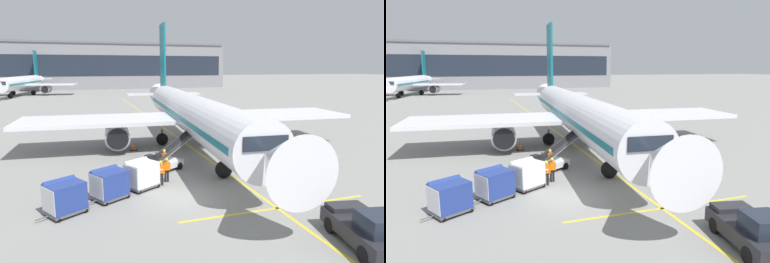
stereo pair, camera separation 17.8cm
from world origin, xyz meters
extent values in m
plane|color=gray|center=(0.00, 0.00, 0.00)|extent=(600.00, 600.00, 0.00)
cylinder|color=white|center=(4.74, 12.78, 3.48)|extent=(6.31, 33.08, 3.66)
cube|color=#146B7A|center=(4.74, 12.78, 3.48)|extent=(6.24, 31.77, 0.44)
cone|color=white|center=(3.26, -5.44, 3.48)|extent=(3.76, 3.93, 3.48)
cone|color=white|center=(6.31, 32.08, 3.75)|extent=(3.57, 6.09, 3.11)
cube|color=white|center=(-3.70, 14.29, 2.93)|extent=(16.10, 7.82, 0.36)
cylinder|color=#93969E|center=(-2.52, 13.53, 1.62)|extent=(2.61, 4.45, 2.27)
cylinder|color=black|center=(-2.69, 11.35, 1.62)|extent=(1.93, 0.28, 1.93)
cube|color=white|center=(13.33, 12.90, 2.93)|extent=(16.10, 7.82, 0.36)
cylinder|color=#93969E|center=(12.03, 12.35, 1.62)|extent=(2.61, 4.45, 2.27)
cylinder|color=black|center=(11.85, 10.17, 1.62)|extent=(1.93, 0.28, 1.93)
cube|color=#146B7A|center=(6.19, 30.62, 9.14)|extent=(0.60, 3.96, 9.87)
cube|color=white|center=(6.17, 30.33, 4.03)|extent=(10.80, 3.48, 0.20)
cube|color=#1E2633|center=(3.47, -2.89, 4.03)|extent=(2.69, 1.85, 0.81)
cylinder|color=#47474C|center=(3.95, 2.94, 1.14)|extent=(0.22, 0.22, 1.02)
sphere|color=black|center=(3.95, 2.94, 0.63)|extent=(1.25, 1.25, 1.25)
cylinder|color=#47474C|center=(2.14, 14.64, 1.14)|extent=(0.22, 0.22, 1.02)
sphere|color=black|center=(2.14, 14.64, 0.63)|extent=(1.25, 1.25, 1.25)
cylinder|color=#47474C|center=(7.61, 14.19, 1.14)|extent=(0.22, 0.22, 1.02)
sphere|color=black|center=(7.61, 14.19, 0.63)|extent=(1.25, 1.25, 1.25)
cube|color=silver|center=(0.03, 5.89, 0.50)|extent=(3.73, 3.16, 0.44)
cube|color=black|center=(-0.95, 5.70, 1.07)|extent=(0.81, 0.79, 0.70)
cylinder|color=#333338|center=(-0.37, 6.06, 1.12)|extent=(0.08, 0.08, 0.80)
cube|color=silver|center=(1.09, 6.55, 1.62)|extent=(4.66, 3.38, 1.96)
cube|color=black|center=(1.09, 6.55, 1.71)|extent=(4.47, 3.18, 1.81)
cube|color=#333338|center=(1.32, 6.17, 1.74)|extent=(4.16, 2.63, 1.99)
cube|color=#333338|center=(0.86, 6.92, 1.74)|extent=(4.16, 2.63, 1.99)
cylinder|color=black|center=(1.43, 5.89, 0.28)|extent=(0.58, 0.47, 0.56)
cylinder|color=black|center=(0.65, 7.14, 0.28)|extent=(0.58, 0.47, 0.56)
cylinder|color=black|center=(-0.59, 4.63, 0.28)|extent=(0.58, 0.47, 0.56)
cylinder|color=black|center=(-1.37, 5.88, 0.28)|extent=(0.58, 0.47, 0.56)
cube|color=#515156|center=(-2.11, 2.61, 0.21)|extent=(2.53, 2.39, 0.12)
cylinder|color=#4C4C51|center=(-3.27, 1.93, 0.20)|extent=(0.64, 0.41, 0.07)
cube|color=silver|center=(-2.11, 2.61, 1.02)|extent=(2.40, 2.25, 1.50)
cube|color=silver|center=(-2.31, 2.97, 1.54)|extent=(2.02, 1.64, 0.74)
cube|color=silver|center=(-2.94, 2.13, 1.02)|extent=(0.75, 1.26, 1.38)
sphere|color=black|center=(-3.14, 2.80, 0.15)|extent=(0.30, 0.30, 0.30)
sphere|color=black|center=(-2.45, 1.62, 0.15)|extent=(0.30, 0.30, 0.30)
sphere|color=black|center=(-1.76, 3.60, 0.15)|extent=(0.30, 0.30, 0.30)
sphere|color=black|center=(-1.07, 2.43, 0.15)|extent=(0.30, 0.30, 0.30)
cube|color=#515156|center=(-4.29, 1.36, 0.21)|extent=(2.53, 2.39, 0.12)
cylinder|color=#4C4C51|center=(-5.46, 0.68, 0.20)|extent=(0.64, 0.41, 0.07)
cube|color=navy|center=(-4.29, 1.36, 1.02)|extent=(2.40, 2.25, 1.50)
cube|color=navy|center=(-4.50, 1.72, 1.54)|extent=(2.02, 1.64, 0.74)
cube|color=silver|center=(-5.12, 0.88, 1.02)|extent=(0.75, 1.26, 1.38)
sphere|color=black|center=(-5.32, 1.55, 0.15)|extent=(0.30, 0.30, 0.30)
sphere|color=black|center=(-4.64, 0.37, 0.15)|extent=(0.30, 0.30, 0.30)
sphere|color=black|center=(-3.94, 2.35, 0.15)|extent=(0.30, 0.30, 0.30)
sphere|color=black|center=(-3.26, 1.18, 0.15)|extent=(0.30, 0.30, 0.30)
cube|color=#515156|center=(-6.80, -0.05, 0.21)|extent=(2.53, 2.39, 0.12)
cylinder|color=#4C4C51|center=(-7.97, -0.73, 0.20)|extent=(0.64, 0.41, 0.07)
cube|color=navy|center=(-6.80, -0.05, 1.02)|extent=(2.40, 2.25, 1.50)
cube|color=navy|center=(-7.01, 0.31, 1.54)|extent=(2.02, 1.64, 0.74)
cube|color=silver|center=(-7.64, -0.54, 1.02)|extent=(0.75, 1.26, 1.38)
sphere|color=black|center=(-7.84, 0.13, 0.15)|extent=(0.30, 0.30, 0.30)
sphere|color=black|center=(-7.15, -1.04, 0.15)|extent=(0.30, 0.30, 0.30)
sphere|color=black|center=(-6.46, 0.94, 0.15)|extent=(0.30, 0.30, 0.30)
sphere|color=black|center=(-5.77, -0.23, 0.15)|extent=(0.30, 0.30, 0.30)
cube|color=#232328|center=(6.19, -7.91, 0.68)|extent=(2.92, 4.73, 0.70)
cube|color=#1E2633|center=(6.04, -8.67, 1.43)|extent=(1.74, 1.80, 0.80)
cube|color=#28282D|center=(6.52, -6.29, 1.15)|extent=(1.94, 1.30, 0.24)
cylinder|color=black|center=(7.37, -6.75, 0.38)|extent=(0.42, 0.80, 0.76)
cylinder|color=black|center=(5.55, -6.39, 0.38)|extent=(0.42, 0.80, 0.76)
cylinder|color=black|center=(5.02, -9.07, 0.38)|extent=(0.42, 0.80, 0.76)
cylinder|color=black|center=(-0.69, 2.76, 0.43)|extent=(0.15, 0.15, 0.86)
cylinder|color=black|center=(-0.87, 2.79, 0.43)|extent=(0.15, 0.15, 0.86)
cube|color=orange|center=(-0.78, 2.77, 1.15)|extent=(0.42, 0.31, 0.58)
cube|color=white|center=(-0.80, 2.65, 1.15)|extent=(0.34, 0.08, 0.08)
sphere|color=tan|center=(-0.78, 2.77, 1.56)|extent=(0.21, 0.21, 0.21)
sphere|color=yellow|center=(-0.78, 2.77, 1.63)|extent=(0.23, 0.23, 0.23)
cylinder|color=orange|center=(-0.54, 2.73, 1.10)|extent=(0.09, 0.09, 0.56)
cylinder|color=orange|center=(-1.01, 2.82, 1.10)|extent=(0.09, 0.09, 0.56)
cylinder|color=#514C42|center=(0.15, 5.77, 0.43)|extent=(0.15, 0.15, 0.86)
cylinder|color=#514C42|center=(0.29, 5.89, 0.43)|extent=(0.15, 0.15, 0.86)
cube|color=orange|center=(0.22, 5.83, 1.15)|extent=(0.45, 0.43, 0.58)
cube|color=white|center=(0.14, 5.92, 1.15)|extent=(0.27, 0.23, 0.08)
sphere|color=beige|center=(0.22, 5.83, 1.56)|extent=(0.21, 0.21, 0.21)
sphere|color=yellow|center=(0.22, 5.83, 1.63)|extent=(0.23, 0.23, 0.23)
cylinder|color=orange|center=(0.03, 5.68, 1.10)|extent=(0.09, 0.09, 0.56)
cylinder|color=orange|center=(0.40, 5.98, 1.10)|extent=(0.09, 0.09, 0.56)
cylinder|color=black|center=(-0.32, 3.36, 0.43)|extent=(0.15, 0.15, 0.86)
cylinder|color=black|center=(-0.14, 3.36, 0.43)|extent=(0.15, 0.15, 0.86)
cube|color=orange|center=(-0.23, 3.36, 1.15)|extent=(0.39, 0.25, 0.58)
cube|color=white|center=(-0.23, 3.48, 1.15)|extent=(0.34, 0.02, 0.08)
sphere|color=#9E7051|center=(-0.23, 3.36, 1.56)|extent=(0.21, 0.21, 0.21)
sphere|color=yellow|center=(-0.23, 3.36, 1.63)|extent=(0.23, 0.23, 0.23)
cylinder|color=orange|center=(-0.47, 3.35, 1.10)|extent=(0.09, 0.09, 0.56)
cylinder|color=orange|center=(0.01, 3.36, 1.10)|extent=(0.09, 0.09, 0.56)
cube|color=black|center=(-1.02, 13.42, 0.03)|extent=(0.67, 0.67, 0.05)
cone|color=orange|center=(-1.02, 13.42, 0.40)|extent=(0.53, 0.53, 0.70)
cylinder|color=white|center=(-1.02, 13.42, 0.44)|extent=(0.29, 0.29, 0.08)
cube|color=yellow|center=(4.66, 12.78, 0.00)|extent=(0.20, 110.00, 0.01)
cube|color=yellow|center=(4.74, -3.08, 0.00)|extent=(12.00, 0.20, 0.01)
cube|color=gray|center=(-11.90, 113.96, 7.99)|extent=(121.19, 15.20, 15.98)
cube|color=#1E2633|center=(-11.90, 106.31, 8.39)|extent=(117.55, 0.10, 7.19)
cube|color=slate|center=(-11.90, 112.44, 16.33)|extent=(119.98, 12.92, 0.70)
cylinder|color=white|center=(-21.07, 87.33, 3.58)|extent=(8.24, 29.66, 3.62)
cube|color=#146B7A|center=(-21.07, 87.33, 3.58)|extent=(8.09, 28.51, 0.43)
cone|color=white|center=(-18.27, 104.73, 3.86)|extent=(3.96, 6.20, 3.08)
cube|color=white|center=(-13.33, 86.83, 3.04)|extent=(14.75, 8.04, 0.36)
cylinder|color=#93969E|center=(-14.42, 86.41, 1.74)|extent=(2.82, 4.14, 2.24)
cylinder|color=black|center=(-14.73, 84.47, 1.74)|extent=(1.90, 0.42, 1.91)
cube|color=#146B7A|center=(-18.50, 103.30, 8.73)|extent=(0.84, 3.54, 8.84)
cube|color=white|center=(-18.55, 103.02, 4.13)|extent=(9.77, 3.84, 0.20)
cube|color=#1E2633|center=(-23.29, 73.50, 4.13)|extent=(2.76, 2.01, 0.80)
cylinder|color=#47474C|center=(-22.47, 78.60, 1.22)|extent=(0.22, 0.22, 1.10)
sphere|color=black|center=(-22.47, 78.60, 0.67)|extent=(1.35, 1.35, 1.35)
cylinder|color=#47474C|center=(-23.51, 89.21, 1.22)|extent=(0.22, 0.22, 1.10)
sphere|color=black|center=(-23.51, 89.21, 0.67)|extent=(1.35, 1.35, 1.35)
cylinder|color=#47474C|center=(-18.15, 88.35, 1.22)|extent=(0.22, 0.22, 1.10)
sphere|color=black|center=(-18.15, 88.35, 0.67)|extent=(1.35, 1.35, 1.35)
camera|label=1|loc=(-5.75, -18.93, 7.98)|focal=31.82mm
camera|label=2|loc=(-5.58, -18.99, 7.98)|focal=31.82mm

